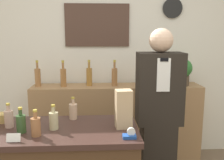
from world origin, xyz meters
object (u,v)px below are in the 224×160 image
shopkeeper (158,117)px  tape_dispenser (130,135)px  paper_bag (124,109)px  potted_plant (183,71)px

shopkeeper → tape_dispenser: 0.75m
paper_bag → tape_dispenser: size_ratio=3.18×
shopkeeper → tape_dispenser: (-0.35, -0.65, 0.10)m
paper_bag → tape_dispenser: paper_bag is taller
shopkeeper → paper_bag: size_ratio=5.74×
shopkeeper → potted_plant: size_ratio=5.09×
shopkeeper → potted_plant: shopkeeper is taller
potted_plant → paper_bag: potted_plant is taller
potted_plant → tape_dispenser: 1.62m
shopkeeper → potted_plant: (0.46, 0.72, 0.33)m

